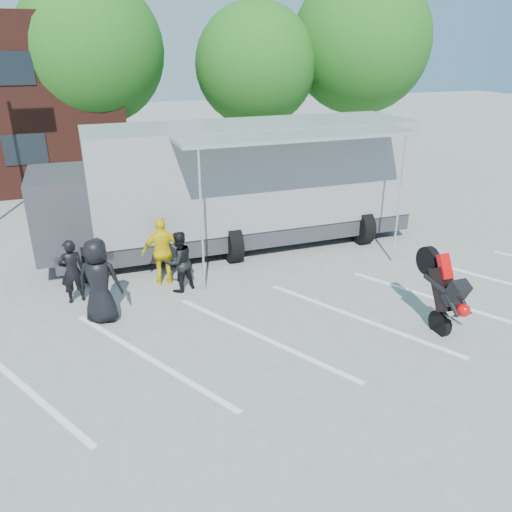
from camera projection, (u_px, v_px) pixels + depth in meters
ground at (268, 364)px, 9.82m from camera, size 100.00×100.00×0.00m
parking_bay_lines at (252, 338)px, 10.69m from camera, size 18.09×13.33×0.01m
tree_left at (91, 51)px, 20.93m from camera, size 6.12×6.12×8.64m
tree_mid at (256, 65)px, 22.45m from camera, size 5.44×5.44×7.68m
tree_right at (361, 43)px, 23.17m from camera, size 6.46×6.46×9.12m
transporter_truck at (239, 245)px, 15.67m from camera, size 11.73×5.71×3.72m
parked_motorcycle at (207, 262)px, 14.45m from camera, size 2.15×0.95×1.09m
stunt_bike_rider at (421, 319)px, 11.43m from camera, size 0.82×1.69×1.97m
spectator_leather_a at (99, 281)px, 11.03m from camera, size 1.13×0.94×1.97m
spectator_leather_b at (72, 271)px, 11.94m from camera, size 0.65×0.48×1.61m
spectator_leather_c at (179, 262)px, 12.50m from camera, size 0.95×0.86×1.58m
spectator_hivis at (163, 251)px, 12.80m from camera, size 1.10×0.52×1.82m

